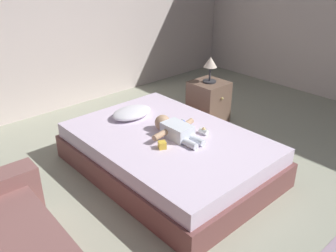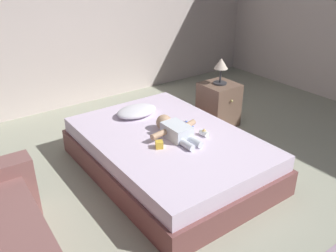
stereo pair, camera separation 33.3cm
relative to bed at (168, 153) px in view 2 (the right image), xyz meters
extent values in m
plane|color=#AAAC95|center=(0.14, -0.78, -0.19)|extent=(8.00, 8.00, 0.00)
cube|color=silver|center=(0.14, 2.22, 1.19)|extent=(8.00, 0.12, 2.76)
cube|color=brown|center=(0.00, 0.00, -0.07)|extent=(1.38, 2.00, 0.25)
cube|color=white|center=(0.00, 0.00, 0.13)|extent=(1.33, 1.92, 0.15)
ellipsoid|color=white|center=(0.00, 0.57, 0.25)|extent=(0.45, 0.30, 0.10)
cube|color=white|center=(0.04, -0.08, 0.27)|extent=(0.19, 0.29, 0.13)
sphere|color=tan|center=(0.04, 0.13, 0.28)|extent=(0.16, 0.16, 0.16)
cylinder|color=tan|center=(-0.13, -0.04, 0.27)|extent=(0.18, 0.08, 0.06)
cylinder|color=tan|center=(0.22, -0.04, 0.27)|extent=(0.18, 0.10, 0.06)
cylinder|color=white|center=(-0.01, -0.30, 0.23)|extent=(0.06, 0.16, 0.06)
cylinder|color=white|center=(0.09, -0.30, 0.23)|extent=(0.06, 0.16, 0.06)
cube|color=blue|center=(0.31, 0.06, 0.21)|extent=(0.04, 0.15, 0.01)
cube|color=white|center=(0.33, 0.13, 0.22)|extent=(0.02, 0.03, 0.01)
cube|color=brown|center=(1.13, 0.49, 0.08)|extent=(0.41, 0.41, 0.54)
sphere|color=tan|center=(1.13, 0.27, 0.20)|extent=(0.03, 0.03, 0.03)
cylinder|color=#333338|center=(1.13, 0.49, 0.36)|extent=(0.16, 0.16, 0.02)
cylinder|color=#333338|center=(1.13, 0.49, 0.45)|extent=(0.02, 0.02, 0.17)
cone|color=beige|center=(1.13, 0.49, 0.60)|extent=(0.16, 0.16, 0.12)
cube|color=yellow|center=(-0.21, -0.15, 0.24)|extent=(0.09, 0.09, 0.07)
cylinder|color=white|center=(0.27, -0.21, 0.23)|extent=(0.06, 0.09, 0.06)
cone|color=#EBC071|center=(0.27, -0.21, 0.27)|extent=(0.04, 0.04, 0.02)
camera|label=1|loc=(-2.05, -2.26, 1.80)|focal=38.32mm
camera|label=2|loc=(-1.79, -2.47, 1.80)|focal=38.32mm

